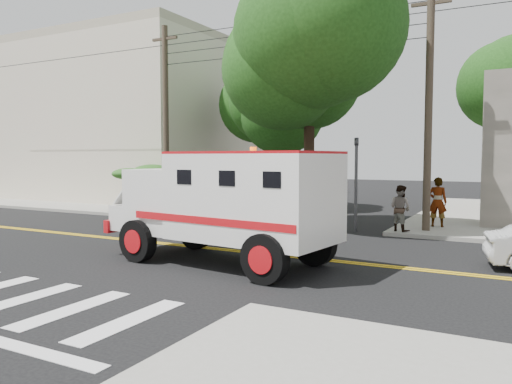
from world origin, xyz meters
The scene contains 13 objects.
ground centered at (0.00, 0.00, 0.00)m, with size 100.00×100.00×0.00m, color black.
sidewalk_nw centered at (-13.50, 13.50, 0.07)m, with size 17.00×17.00×0.15m, color gray.
building_left centered at (-15.50, 15.00, 5.15)m, with size 16.00×14.00×10.00m, color beige.
utility_pole_left centered at (-5.60, 6.00, 4.50)m, with size 0.28×0.28×9.00m, color #382D23.
utility_pole_right centered at (6.30, 6.20, 4.50)m, with size 0.28×0.28×9.00m, color #382D23.
tree_main centered at (1.94, 6.21, 7.20)m, with size 6.08×5.70×9.85m.
tree_left centered at (-2.68, 11.79, 5.73)m, with size 4.48×4.20×7.70m.
traffic_signal centered at (3.80, 5.60, 2.23)m, with size 0.15×0.18×3.60m.
accessibility_sign centered at (-6.20, 6.17, 1.37)m, with size 0.45×0.10×2.02m.
palm_planter centered at (-7.44, 6.62, 1.65)m, with size 3.52×2.63×2.36m.
armored_truck centered at (2.49, -1.70, 1.71)m, with size 6.84×3.33×3.00m.
pedestrian_a centered at (6.52, 7.41, 1.12)m, with size 0.71×0.46×1.94m, color gray.
pedestrian_b centered at (5.50, 5.50, 1.00)m, with size 0.82×0.64×1.69m, color gray.
Camera 1 is at (9.37, -12.98, 2.86)m, focal length 35.00 mm.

